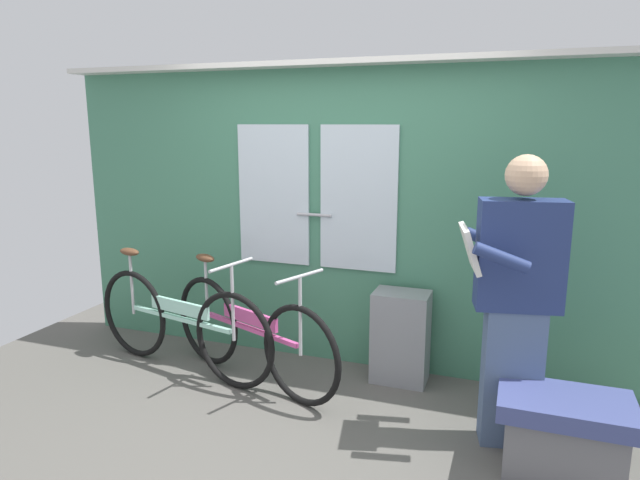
{
  "coord_description": "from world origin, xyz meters",
  "views": [
    {
      "loc": [
        1.29,
        -2.97,
        1.9
      ],
      "look_at": [
        0.02,
        0.55,
        1.11
      ],
      "focal_mm": 31.33,
      "sensor_mm": 36.0,
      "label": 1
    }
  ],
  "objects": [
    {
      "name": "bicycle_near_door",
      "position": [
        -0.51,
        0.49,
        0.38
      ],
      "size": [
        1.62,
        0.74,
        0.92
      ],
      "rotation": [
        0.0,
        0.0,
        -0.38
      ],
      "color": "black",
      "rests_on": "ground_plane"
    },
    {
      "name": "trash_bin_by_wall",
      "position": [
        0.54,
        0.88,
        0.34
      ],
      "size": [
        0.41,
        0.28,
        0.69
      ],
      "primitive_type": "cube",
      "color": "gray",
      "rests_on": "ground_plane"
    },
    {
      "name": "bench_seat_corner",
      "position": [
        1.61,
        0.06,
        0.24
      ],
      "size": [
        0.7,
        0.44,
        0.45
      ],
      "color": "#3D477F",
      "rests_on": "ground_plane"
    },
    {
      "name": "ground_plane",
      "position": [
        0.0,
        0.0,
        -0.02
      ],
      "size": [
        5.68,
        3.81,
        0.04
      ],
      "primitive_type": "cube",
      "color": "#56544F"
    },
    {
      "name": "train_door_wall",
      "position": [
        -0.01,
        1.1,
        1.22
      ],
      "size": [
        4.68,
        0.28,
        2.33
      ],
      "color": "#427F60",
      "rests_on": "ground_plane"
    },
    {
      "name": "passenger_reading_newspaper",
      "position": [
        1.31,
        0.29,
        0.91
      ],
      "size": [
        0.61,
        0.55,
        1.73
      ],
      "rotation": [
        0.0,
        0.0,
        3.34
      ],
      "color": "slate",
      "rests_on": "ground_plane"
    },
    {
      "name": "bicycle_leaning_behind",
      "position": [
        -1.1,
        0.48,
        0.39
      ],
      "size": [
        1.77,
        0.55,
        0.93
      ],
      "rotation": [
        0.0,
        0.0,
        -0.22
      ],
      "color": "black",
      "rests_on": "ground_plane"
    }
  ]
}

